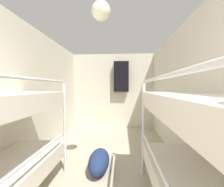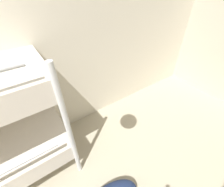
# 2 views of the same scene
# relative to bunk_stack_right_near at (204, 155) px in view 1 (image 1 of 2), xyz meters

# --- Properties ---
(wall_left) EXTENTS (0.06, 4.98, 2.26)m
(wall_left) POSITION_rel_bunk_stack_right_near_xyz_m (-2.15, 1.00, 0.40)
(wall_left) COLOR beige
(wall_left) RESTS_ON ground_plane
(wall_right) EXTENTS (0.06, 4.98, 2.26)m
(wall_right) POSITION_rel_bunk_stack_right_near_xyz_m (0.36, 1.00, 0.40)
(wall_right) COLOR beige
(wall_right) RESTS_ON ground_plane
(wall_back) EXTENTS (2.57, 0.06, 2.26)m
(wall_back) POSITION_rel_bunk_stack_right_near_xyz_m (-0.89, 3.46, 0.40)
(wall_back) COLOR beige
(wall_back) RESTS_ON ground_plane
(bunk_stack_right_near) EXTENTS (0.68, 1.86, 1.33)m
(bunk_stack_right_near) POSITION_rel_bunk_stack_right_near_xyz_m (0.00, 0.00, 0.00)
(bunk_stack_right_near) COLOR silver
(bunk_stack_right_near) RESTS_ON ground_plane
(duffel_bag) EXTENTS (0.30, 0.63, 0.30)m
(duffel_bag) POSITION_rel_bunk_stack_right_near_xyz_m (-0.96, 0.98, -0.57)
(duffel_bag) COLOR navy
(duffel_bag) RESTS_ON ground_plane
(hanging_coat) EXTENTS (0.44, 0.12, 0.90)m
(hanging_coat) POSITION_rel_bunk_stack_right_near_xyz_m (-0.65, 3.31, 0.83)
(hanging_coat) COLOR black
(ceiling_light) EXTENTS (0.24, 0.24, 0.24)m
(ceiling_light) POSITION_rel_bunk_stack_right_near_xyz_m (-0.89, 0.74, 1.47)
(ceiling_light) COLOR #F4EFCC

